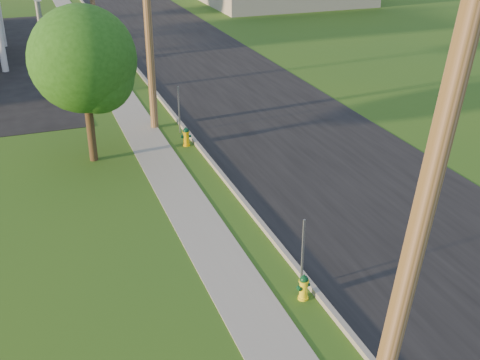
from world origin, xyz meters
name	(u,v)px	position (x,y,z in m)	size (l,w,h in m)	color
road	(339,174)	(4.50, 10.00, 0.01)	(8.00, 120.00, 0.02)	black
curb	(233,189)	(0.50, 10.00, 0.07)	(0.15, 120.00, 0.15)	gray
sidewalk	(183,199)	(-1.25, 10.00, 0.01)	(1.50, 120.00, 0.03)	gray
utility_pole_near	(419,225)	(-0.60, -1.00, 4.80)	(1.40, 0.32, 9.48)	brown
utility_pole_mid	(147,9)	(-0.60, 17.00, 4.95)	(1.40, 0.32, 9.80)	brown
sign_post_near	(303,255)	(0.25, 4.20, 1.00)	(0.05, 0.04, 2.00)	gray
sign_post_mid	(179,110)	(0.25, 16.00, 1.00)	(0.05, 0.04, 2.00)	gray
sign_post_far	(125,47)	(0.25, 28.20, 1.00)	(0.05, 0.04, 2.00)	gray
tree_verge	(86,64)	(-3.44, 14.25, 3.68)	(3.78, 3.78, 5.73)	#392615
hydrant_near	(304,287)	(0.12, 3.81, 0.35)	(0.37, 0.33, 0.71)	yellow
hydrant_mid	(186,137)	(0.12, 14.50, 0.38)	(0.40, 0.36, 0.78)	#E2AB07
hydrant_far	(122,55)	(0.10, 28.83, 0.35)	(0.38, 0.34, 0.72)	#DEAA00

